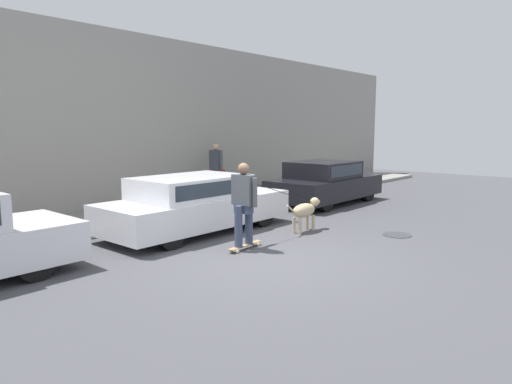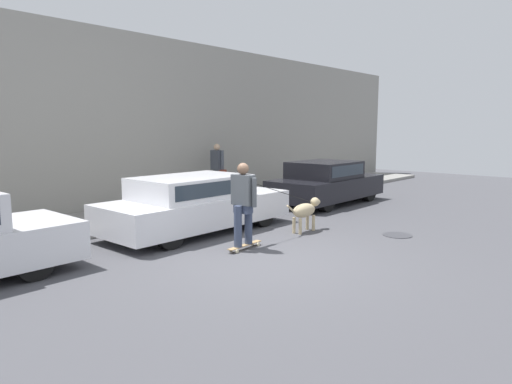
# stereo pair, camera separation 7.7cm
# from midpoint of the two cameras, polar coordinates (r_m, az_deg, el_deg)

# --- Properties ---
(ground_plane) EXTENTS (36.00, 36.00, 0.00)m
(ground_plane) POSITION_cam_midpoint_polar(r_m,az_deg,el_deg) (8.15, 1.30, -8.40)
(ground_plane) COLOR #47474C
(back_wall) EXTENTS (32.00, 0.30, 4.96)m
(back_wall) POSITION_cam_midpoint_polar(r_m,az_deg,el_deg) (12.89, -20.75, 8.26)
(back_wall) COLOR gray
(back_wall) RESTS_ON ground_plane
(sidewalk_curb) EXTENTS (30.00, 2.52, 0.12)m
(sidewalk_curb) POSITION_cam_midpoint_polar(r_m,az_deg,el_deg) (11.85, -17.01, -3.26)
(sidewalk_curb) COLOR gray
(sidewalk_curb) RESTS_ON ground_plane
(parked_car_1) EXTENTS (4.46, 1.83, 1.26)m
(parked_car_1) POSITION_cam_midpoint_polar(r_m,az_deg,el_deg) (10.23, -7.32, -1.53)
(parked_car_1) COLOR black
(parked_car_1) RESTS_ON ground_plane
(parked_car_2) EXTENTS (4.06, 1.87, 1.30)m
(parked_car_2) POSITION_cam_midpoint_polar(r_m,az_deg,el_deg) (14.15, 8.95, 1.11)
(parked_car_2) COLOR black
(parked_car_2) RESTS_ON ground_plane
(dog) EXTENTS (1.20, 0.32, 0.73)m
(dog) POSITION_cam_midpoint_polar(r_m,az_deg,el_deg) (10.23, 6.39, -2.31)
(dog) COLOR tan
(dog) RESTS_ON ground_plane
(skateboarder) EXTENTS (2.83, 0.62, 1.66)m
(skateboarder) POSITION_cam_midpoint_polar(r_m,az_deg,el_deg) (8.59, -1.29, -1.09)
(skateboarder) COLOR beige
(skateboarder) RESTS_ON ground_plane
(pedestrian_with_bag) EXTENTS (0.26, 0.73, 1.69)m
(pedestrian_with_bag) POSITION_cam_midpoint_polar(r_m,az_deg,el_deg) (14.61, -4.68, 3.05)
(pedestrian_with_bag) COLOR #28282D
(pedestrian_with_bag) RESTS_ON sidewalk_curb
(manhole_cover) EXTENTS (0.61, 0.61, 0.01)m
(manhole_cover) POSITION_cam_midpoint_polar(r_m,az_deg,el_deg) (10.37, 17.47, -5.17)
(manhole_cover) COLOR #38383D
(manhole_cover) RESTS_ON ground_plane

